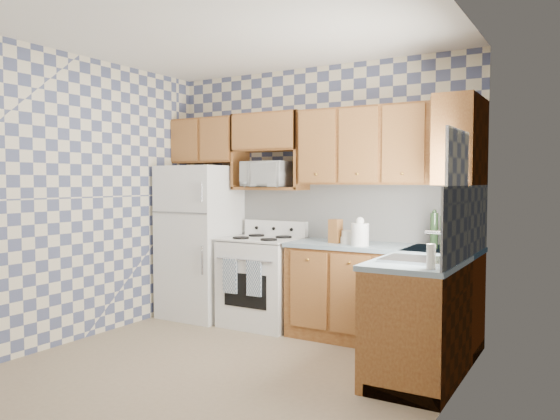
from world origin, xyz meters
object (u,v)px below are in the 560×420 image
object	(u,v)px
electric_kettle	(360,234)
stove_body	(262,282)
refrigerator	(200,241)
microwave	(267,174)

from	to	relation	value
electric_kettle	stove_body	bearing A→B (deg)	173.29
refrigerator	stove_body	distance (m)	0.89
stove_body	electric_kettle	size ratio (longest dim) A/B	4.34
microwave	stove_body	bearing A→B (deg)	-84.74
refrigerator	microwave	distance (m)	1.10
stove_body	microwave	bearing A→B (deg)	95.91
refrigerator	electric_kettle	distance (m)	1.96
refrigerator	stove_body	bearing A→B (deg)	1.78
stove_body	microwave	size ratio (longest dim) A/B	1.83
electric_kettle	refrigerator	bearing A→B (deg)	176.78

